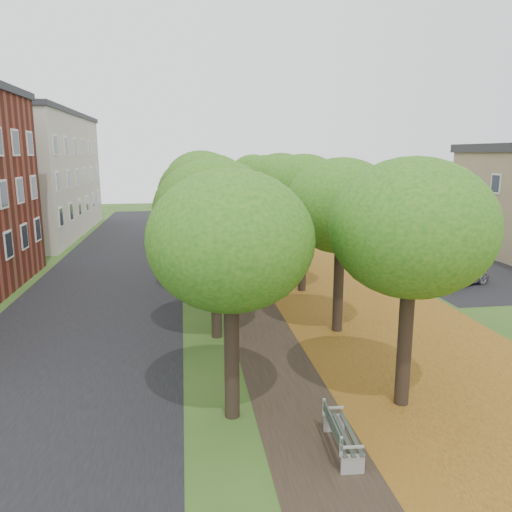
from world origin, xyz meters
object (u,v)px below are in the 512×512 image
object	(u,v)px
bench	(340,434)
car_silver	(455,272)
car_white	(390,243)
car_red	(429,261)
car_grey	(430,261)

from	to	relation	value
bench	car_silver	xyz separation A→B (m)	(10.83, 13.92, 0.24)
bench	car_white	bearing A→B (deg)	-22.25
car_silver	car_red	world-z (taller)	car_silver
car_silver	car_grey	distance (m)	2.77
car_red	car_white	size ratio (longest dim) A/B	0.71
car_red	car_grey	size ratio (longest dim) A/B	0.76
bench	car_white	xyz separation A→B (m)	(10.83, 22.48, 0.28)
car_grey	car_white	bearing A→B (deg)	-18.18
car_red	car_grey	bearing A→B (deg)	177.79
bench	car_red	distance (m)	20.16
bench	car_white	distance (m)	24.95
bench	car_silver	distance (m)	17.64
car_white	bench	bearing A→B (deg)	161.54
car_silver	car_white	distance (m)	8.56
bench	car_silver	size ratio (longest dim) A/B	0.46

